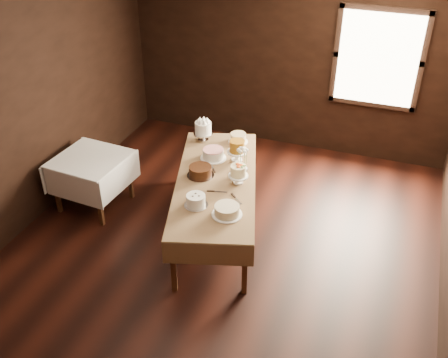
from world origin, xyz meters
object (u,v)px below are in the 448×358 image
at_px(cake_server_a, 221,192).
at_px(flower_vase, 242,168).
at_px(cake_chocolate, 200,172).
at_px(cake_server_d, 238,167).
at_px(cake_lattice, 213,154).
at_px(side_table, 91,164).
at_px(cake_meringue, 203,132).
at_px(cake_cream, 227,211).
at_px(cake_server_c, 212,166).
at_px(cake_server_b, 238,201).
at_px(display_table, 216,183).
at_px(cake_swirl, 196,201).
at_px(cake_speckled, 238,138).
at_px(cake_caramel, 237,152).
at_px(cake_flowers, 238,175).

distance_m(cake_server_a, flower_vase, 0.49).
xyz_separation_m(cake_chocolate, cake_server_d, (0.37, 0.35, -0.06)).
bearing_deg(cake_lattice, side_table, -160.93).
bearing_deg(cake_meringue, cake_cream, -59.30).
xyz_separation_m(cake_chocolate, cake_server_c, (0.04, 0.26, -0.06)).
bearing_deg(cake_server_d, cake_server_b, -140.98).
relative_size(display_table, cake_chocolate, 7.70).
bearing_deg(cake_server_c, display_table, 175.34).
distance_m(cake_lattice, cake_swirl, 1.06).
height_order(cake_speckled, cake_server_a, cake_speckled).
height_order(display_table, cake_caramel, cake_caramel).
relative_size(cake_speckled, cake_lattice, 0.74).
bearing_deg(cake_chocolate, cake_server_c, 80.80).
bearing_deg(cake_server_c, cake_flowers, -155.03).
xyz_separation_m(cake_meringue, cake_lattice, (0.30, -0.41, -0.07)).
height_order(cake_cream, cake_server_c, cake_cream).
xyz_separation_m(cake_meringue, cake_flowers, (0.79, -0.84, -0.02)).
distance_m(cake_server_c, flower_vase, 0.42).
xyz_separation_m(cake_cream, cake_server_b, (0.03, 0.29, -0.05)).
distance_m(cake_server_c, cake_server_d, 0.34).
distance_m(cake_swirl, cake_server_b, 0.48).
xyz_separation_m(cake_speckled, flower_vase, (0.31, -0.74, 0.01)).
bearing_deg(cake_chocolate, cake_cream, -47.91).
relative_size(cake_caramel, flower_vase, 2.03).
height_order(cake_server_b, cake_server_c, same).
bearing_deg(cake_server_b, cake_caramel, 153.72).
bearing_deg(flower_vase, cake_server_c, 176.21).
bearing_deg(display_table, cake_flowers, 5.05).
bearing_deg(cake_cream, side_table, 165.01).
bearing_deg(display_table, cake_chocolate, 176.92).
distance_m(display_table, cake_meringue, 1.03).
xyz_separation_m(cake_chocolate, flower_vase, (0.45, 0.23, 0.01)).
relative_size(cake_caramel, cake_swirl, 1.09).
xyz_separation_m(display_table, side_table, (-1.72, -0.06, -0.04)).
height_order(cake_caramel, cake_server_c, cake_caramel).
distance_m(cake_chocolate, cake_server_b, 0.70).
bearing_deg(cake_flowers, cake_speckled, 109.03).
relative_size(cake_chocolate, flower_vase, 2.31).
relative_size(display_table, side_table, 2.77).
bearing_deg(cake_flowers, cake_server_c, 150.34).
height_order(cake_server_a, cake_server_c, same).
xyz_separation_m(cake_speckled, cake_server_c, (-0.11, -0.71, -0.06)).
bearing_deg(cake_server_d, cake_caramel, 45.96).
bearing_deg(cake_server_a, side_table, 161.30).
relative_size(cake_speckled, cake_flowers, 1.02).
xyz_separation_m(cake_speckled, cake_lattice, (-0.16, -0.53, -0.00)).
bearing_deg(cake_server_b, side_table, -143.58).
distance_m(cake_lattice, cake_flowers, 0.65).
xyz_separation_m(cake_server_d, flower_vase, (0.09, -0.12, 0.07)).
xyz_separation_m(side_table, cake_cream, (2.09, -0.56, 0.15)).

